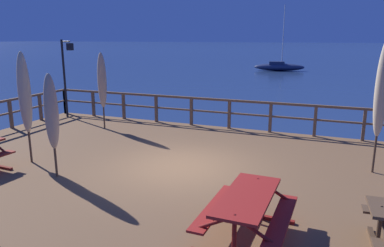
{
  "coord_description": "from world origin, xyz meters",
  "views": [
    {
      "loc": [
        3.56,
        -8.29,
        3.97
      ],
      "look_at": [
        0.0,
        0.68,
        1.69
      ],
      "focal_mm": 34.16,
      "sensor_mm": 36.0,
      "label": 1
    }
  ],
  "objects_px": {
    "patio_umbrella_tall_back_right": "(382,90)",
    "lamp_post_hooked": "(66,67)",
    "patio_umbrella_short_mid": "(51,112)",
    "sailboat_distant": "(279,67)",
    "patio_umbrella_tall_front": "(25,93)",
    "patio_umbrella_tall_mid_left": "(102,81)",
    "picnic_table_mid_right": "(247,206)"
  },
  "relations": [
    {
      "from": "patio_umbrella_tall_back_right",
      "to": "lamp_post_hooked",
      "type": "bearing_deg",
      "value": 167.88
    },
    {
      "from": "patio_umbrella_short_mid",
      "to": "patio_umbrella_tall_back_right",
      "type": "bearing_deg",
      "value": 23.75
    },
    {
      "from": "patio_umbrella_tall_back_right",
      "to": "lamp_post_hooked",
      "type": "xyz_separation_m",
      "value": [
        -11.35,
        2.44,
        0.03
      ]
    },
    {
      "from": "lamp_post_hooked",
      "to": "sailboat_distant",
      "type": "distance_m",
      "value": 33.85
    },
    {
      "from": "patio_umbrella_tall_front",
      "to": "lamp_post_hooked",
      "type": "bearing_deg",
      "value": 119.76
    },
    {
      "from": "patio_umbrella_tall_back_right",
      "to": "lamp_post_hooked",
      "type": "relative_size",
      "value": 1.02
    },
    {
      "from": "patio_umbrella_tall_mid_left",
      "to": "lamp_post_hooked",
      "type": "xyz_separation_m",
      "value": [
        -2.48,
        1.09,
        0.35
      ]
    },
    {
      "from": "picnic_table_mid_right",
      "to": "sailboat_distant",
      "type": "bearing_deg",
      "value": 97.81
    },
    {
      "from": "picnic_table_mid_right",
      "to": "patio_umbrella_tall_front",
      "type": "bearing_deg",
      "value": 165.75
    },
    {
      "from": "picnic_table_mid_right",
      "to": "lamp_post_hooked",
      "type": "bearing_deg",
      "value": 144.21
    },
    {
      "from": "patio_umbrella_short_mid",
      "to": "patio_umbrella_tall_back_right",
      "type": "height_order",
      "value": "patio_umbrella_tall_back_right"
    },
    {
      "from": "sailboat_distant",
      "to": "patio_umbrella_tall_mid_left",
      "type": "bearing_deg",
      "value": -91.88
    },
    {
      "from": "picnic_table_mid_right",
      "to": "lamp_post_hooked",
      "type": "distance_m",
      "value": 11.36
    },
    {
      "from": "patio_umbrella_tall_front",
      "to": "lamp_post_hooked",
      "type": "relative_size",
      "value": 0.92
    },
    {
      "from": "lamp_post_hooked",
      "to": "patio_umbrella_tall_back_right",
      "type": "bearing_deg",
      "value": -12.12
    },
    {
      "from": "picnic_table_mid_right",
      "to": "patio_umbrella_tall_back_right",
      "type": "xyz_separation_m",
      "value": [
        2.22,
        4.15,
        1.52
      ]
    },
    {
      "from": "patio_umbrella_short_mid",
      "to": "lamp_post_hooked",
      "type": "xyz_separation_m",
      "value": [
        -4.23,
        5.57,
        0.53
      ]
    },
    {
      "from": "patio_umbrella_tall_mid_left",
      "to": "lamp_post_hooked",
      "type": "relative_size",
      "value": 0.87
    },
    {
      "from": "patio_umbrella_tall_front",
      "to": "sailboat_distant",
      "type": "relative_size",
      "value": 0.38
    },
    {
      "from": "picnic_table_mid_right",
      "to": "patio_umbrella_tall_front",
      "type": "distance_m",
      "value": 6.61
    },
    {
      "from": "patio_umbrella_short_mid",
      "to": "lamp_post_hooked",
      "type": "height_order",
      "value": "lamp_post_hooked"
    },
    {
      "from": "sailboat_distant",
      "to": "patio_umbrella_tall_back_right",
      "type": "bearing_deg",
      "value": -77.89
    },
    {
      "from": "picnic_table_mid_right",
      "to": "sailboat_distant",
      "type": "xyz_separation_m",
      "value": [
        -5.51,
        40.15,
        -0.73
      ]
    },
    {
      "from": "picnic_table_mid_right",
      "to": "sailboat_distant",
      "type": "height_order",
      "value": "sailboat_distant"
    },
    {
      "from": "patio_umbrella_tall_front",
      "to": "patio_umbrella_short_mid",
      "type": "height_order",
      "value": "patio_umbrella_tall_front"
    },
    {
      "from": "picnic_table_mid_right",
      "to": "patio_umbrella_tall_mid_left",
      "type": "bearing_deg",
      "value": 140.45
    },
    {
      "from": "patio_umbrella_tall_back_right",
      "to": "lamp_post_hooked",
      "type": "distance_m",
      "value": 11.61
    },
    {
      "from": "patio_umbrella_tall_mid_left",
      "to": "patio_umbrella_short_mid",
      "type": "bearing_deg",
      "value": -68.74
    },
    {
      "from": "patio_umbrella_short_mid",
      "to": "sailboat_distant",
      "type": "distance_m",
      "value": 39.19
    },
    {
      "from": "picnic_table_mid_right",
      "to": "patio_umbrella_short_mid",
      "type": "relative_size",
      "value": 0.76
    },
    {
      "from": "patio_umbrella_short_mid",
      "to": "sailboat_distant",
      "type": "relative_size",
      "value": 0.32
    },
    {
      "from": "picnic_table_mid_right",
      "to": "patio_umbrella_tall_front",
      "type": "relative_size",
      "value": 0.64
    }
  ]
}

